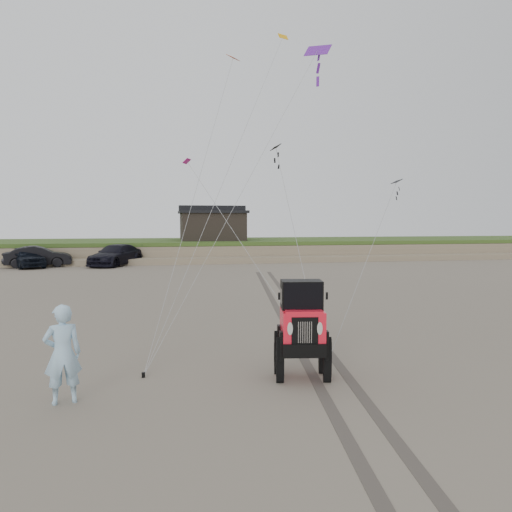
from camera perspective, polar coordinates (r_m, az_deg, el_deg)
The scene contains 12 objects.
ground at distance 12.34m, azimuth 4.09°, elevation -13.11°, with size 160.00×160.00×0.00m, color #6B6054.
dune_ridge at distance 49.06m, azimuth -7.39°, elevation 0.76°, with size 160.00×14.25×1.73m.
cabin at distance 48.65m, azimuth -5.02°, elevation 3.60°, with size 6.40×5.40×3.35m.
truck_a at distance 42.53m, azimuth -24.71°, elevation -0.08°, with size 1.95×4.85×1.65m, color black.
truck_b at distance 42.53m, azimuth -23.62°, elevation -0.06°, with size 1.73×4.97×1.64m, color black.
truck_c at distance 41.78m, azimuth -15.73°, elevation 0.10°, with size 2.37×5.84×1.69m, color black.
jeep at distance 11.68m, azimuth 5.29°, elevation -9.52°, with size 2.09×4.86×1.81m, color #FF1B30, non-canonical shape.
man at distance 10.80m, azimuth -21.24°, elevation -10.39°, with size 0.73×0.48×2.00m, color #99D7ED.
kite_flock at distance 23.65m, azimuth 4.82°, elevation 20.55°, with size 7.37×8.80×7.95m.
stake_main at distance 12.20m, azimuth -12.76°, elevation -13.12°, with size 0.08×0.08×0.12m, color black.
stake_aux at distance 12.55m, azimuth 7.89°, elevation -12.57°, with size 0.08×0.08×0.12m, color black.
tire_tracks at distance 20.37m, azimuth 3.66°, elevation -6.22°, with size 5.22×29.74×0.01m.
Camera 1 is at (-3.09, -11.38, 3.65)m, focal length 35.00 mm.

